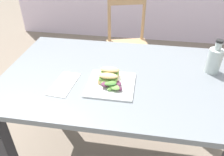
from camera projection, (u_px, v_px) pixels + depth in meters
name	position (u px, v px, depth m)	size (l,w,h in m)	color
ground_plane	(118.00, 149.00, 1.75)	(8.25, 8.25, 0.00)	#7A6B5B
dining_table	(117.00, 92.00, 1.34)	(1.29, 0.83, 0.74)	slate
chair_wooden_far	(128.00, 46.00, 2.22)	(0.50, 0.50, 0.87)	tan
plate_lunch	(111.00, 85.00, 1.18)	(0.25, 0.25, 0.01)	white
sandwich_half_front	(108.00, 78.00, 1.17)	(0.10, 0.06, 0.06)	#DBB270
sandwich_half_back	(110.00, 72.00, 1.22)	(0.10, 0.06, 0.06)	#DBB270
salad_mixed_greens	(110.00, 84.00, 1.15)	(0.14, 0.11, 0.04)	#6B9E47
napkin_folded	(64.00, 84.00, 1.19)	(0.11, 0.22, 0.00)	silver
fork_on_napkin	(65.00, 81.00, 1.20)	(0.03, 0.19, 0.00)	silver
bottle_cold_brew	(214.00, 61.00, 1.26)	(0.08, 0.08, 0.20)	black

